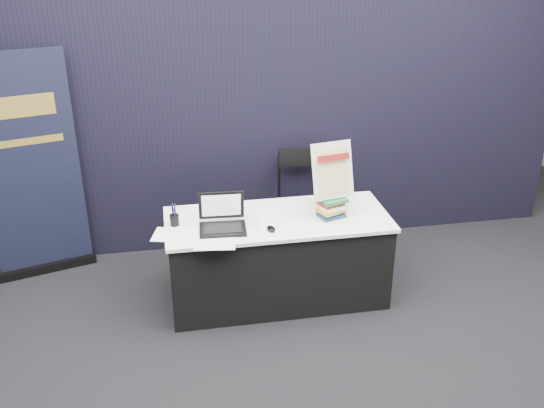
{
  "coord_description": "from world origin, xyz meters",
  "views": [
    {
      "loc": [
        -0.83,
        -3.72,
        2.91
      ],
      "look_at": [
        -0.05,
        0.55,
        0.88
      ],
      "focal_mm": 40.0,
      "sensor_mm": 36.0,
      "label": 1
    }
  ],
  "objects_px": {
    "display_table": "(277,258)",
    "stacking_chair": "(306,200)",
    "laptop": "(222,220)",
    "book_stack_short": "(329,196)",
    "info_sign": "(333,171)",
    "pullup_banner": "(33,181)",
    "book_stack_tall": "(332,208)"
  },
  "relations": [
    {
      "from": "display_table",
      "to": "pullup_banner",
      "type": "relative_size",
      "value": 0.9
    },
    {
      "from": "pullup_banner",
      "to": "stacking_chair",
      "type": "bearing_deg",
      "value": -18.52
    },
    {
      "from": "display_table",
      "to": "stacking_chair",
      "type": "height_order",
      "value": "stacking_chair"
    },
    {
      "from": "display_table",
      "to": "book_stack_short",
      "type": "xyz_separation_m",
      "value": [
        0.47,
        0.18,
        0.45
      ]
    },
    {
      "from": "info_sign",
      "to": "pullup_banner",
      "type": "xyz_separation_m",
      "value": [
        -2.41,
        0.84,
        -0.25
      ]
    },
    {
      "from": "book_stack_short",
      "to": "book_stack_tall",
      "type": "bearing_deg",
      "value": -99.97
    },
    {
      "from": "info_sign",
      "to": "stacking_chair",
      "type": "relative_size",
      "value": 0.46
    },
    {
      "from": "book_stack_tall",
      "to": "info_sign",
      "type": "bearing_deg",
      "value": 90.0
    },
    {
      "from": "pullup_banner",
      "to": "book_stack_short",
      "type": "bearing_deg",
      "value": -29.91
    },
    {
      "from": "laptop",
      "to": "book_stack_short",
      "type": "distance_m",
      "value": 0.97
    },
    {
      "from": "display_table",
      "to": "stacking_chair",
      "type": "relative_size",
      "value": 1.78
    },
    {
      "from": "stacking_chair",
      "to": "laptop",
      "type": "bearing_deg",
      "value": -138.54
    },
    {
      "from": "book_stack_short",
      "to": "pullup_banner",
      "type": "distance_m",
      "value": 2.54
    },
    {
      "from": "display_table",
      "to": "pullup_banner",
      "type": "bearing_deg",
      "value": 157.86
    },
    {
      "from": "info_sign",
      "to": "stacking_chair",
      "type": "xyz_separation_m",
      "value": [
        -0.03,
        0.72,
        -0.57
      ]
    },
    {
      "from": "display_table",
      "to": "book_stack_tall",
      "type": "distance_m",
      "value": 0.63
    },
    {
      "from": "book_stack_tall",
      "to": "pullup_banner",
      "type": "height_order",
      "value": "pullup_banner"
    },
    {
      "from": "display_table",
      "to": "laptop",
      "type": "relative_size",
      "value": 4.85
    },
    {
      "from": "pullup_banner",
      "to": "book_stack_tall",
      "type": "bearing_deg",
      "value": -35.43
    },
    {
      "from": "laptop",
      "to": "display_table",
      "type": "bearing_deg",
      "value": 15.0
    },
    {
      "from": "display_table",
      "to": "laptop",
      "type": "distance_m",
      "value": 0.64
    },
    {
      "from": "laptop",
      "to": "info_sign",
      "type": "bearing_deg",
      "value": 7.41
    },
    {
      "from": "display_table",
      "to": "book_stack_tall",
      "type": "xyz_separation_m",
      "value": [
        0.43,
        -0.06,
        0.46
      ]
    },
    {
      "from": "display_table",
      "to": "stacking_chair",
      "type": "distance_m",
      "value": 0.81
    },
    {
      "from": "display_table",
      "to": "book_stack_tall",
      "type": "height_order",
      "value": "book_stack_tall"
    },
    {
      "from": "book_stack_short",
      "to": "pullup_banner",
      "type": "xyz_separation_m",
      "value": [
        -2.46,
        0.63,
        0.06
      ]
    },
    {
      "from": "laptop",
      "to": "stacking_chair",
      "type": "bearing_deg",
      "value": 45.9
    },
    {
      "from": "info_sign",
      "to": "pullup_banner",
      "type": "distance_m",
      "value": 2.57
    },
    {
      "from": "stacking_chair",
      "to": "info_sign",
      "type": "bearing_deg",
      "value": -88.22
    },
    {
      "from": "laptop",
      "to": "book_stack_short",
      "type": "height_order",
      "value": "laptop"
    },
    {
      "from": "book_stack_short",
      "to": "pullup_banner",
      "type": "height_order",
      "value": "pullup_banner"
    },
    {
      "from": "laptop",
      "to": "info_sign",
      "type": "height_order",
      "value": "info_sign"
    }
  ]
}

